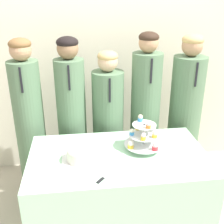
{
  "coord_description": "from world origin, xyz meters",
  "views": [
    {
      "loc": [
        -0.28,
        -1.45,
        1.89
      ],
      "look_at": [
        -0.05,
        0.43,
        1.08
      ],
      "focal_mm": 45.0,
      "sensor_mm": 36.0,
      "label": 1
    }
  ],
  "objects": [
    {
      "name": "student_2",
      "position": [
        -0.01,
        1.01,
        0.67
      ],
      "size": [
        0.3,
        0.3,
        1.42
      ],
      "color": "#567556",
      "rests_on": "ground_plane"
    },
    {
      "name": "cupcake_stand",
      "position": [
        0.21,
        0.46,
        0.85
      ],
      "size": [
        0.31,
        0.31,
        0.27
      ],
      "color": "silver",
      "rests_on": "table"
    },
    {
      "name": "wall_back",
      "position": [
        0.0,
        1.51,
        1.35
      ],
      "size": [
        9.0,
        0.06,
        2.7
      ],
      "color": "beige",
      "rests_on": "ground_plane"
    },
    {
      "name": "cake_knife",
      "position": [
        -0.14,
        0.12,
        0.74
      ],
      "size": [
        0.17,
        0.19,
        0.01
      ],
      "rotation": [
        0.0,
        0.0,
        0.86
      ],
      "color": "silver",
      "rests_on": "table"
    },
    {
      "name": "table",
      "position": [
        0.0,
        0.39,
        0.37
      ],
      "size": [
        1.38,
        0.78,
        0.73
      ],
      "color": "#A8DBB2",
      "rests_on": "ground_plane"
    },
    {
      "name": "round_cake",
      "position": [
        -0.3,
        0.34,
        0.79
      ],
      "size": [
        0.26,
        0.26,
        0.12
      ],
      "color": "white",
      "rests_on": "table"
    },
    {
      "name": "student_3",
      "position": [
        0.35,
        1.01,
        0.75
      ],
      "size": [
        0.28,
        0.29,
        1.58
      ],
      "color": "#567556",
      "rests_on": "ground_plane"
    },
    {
      "name": "student_0",
      "position": [
        -0.75,
        1.01,
        0.75
      ],
      "size": [
        0.27,
        0.28,
        1.54
      ],
      "color": "#567556",
      "rests_on": "ground_plane"
    },
    {
      "name": "student_4",
      "position": [
        0.76,
        1.01,
        0.74
      ],
      "size": [
        0.32,
        0.32,
        1.55
      ],
      "color": "#567556",
      "rests_on": "ground_plane"
    },
    {
      "name": "student_1",
      "position": [
        -0.36,
        1.01,
        0.75
      ],
      "size": [
        0.27,
        0.28,
        1.55
      ],
      "color": "#567556",
      "rests_on": "ground_plane"
    }
  ]
}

